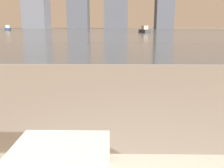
# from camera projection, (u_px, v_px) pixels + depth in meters

# --- Properties ---
(towel_stack) EXTENTS (0.28, 0.21, 0.12)m
(towel_stack) POSITION_uv_depth(u_px,v_px,m) (62.00, 163.00, 0.74)
(towel_stack) COLOR white
(towel_stack) RESTS_ON bathtub
(harbor_water) EXTENTS (180.00, 110.00, 0.01)m
(harbor_water) POSITION_uv_depth(u_px,v_px,m) (116.00, 31.00, 60.43)
(harbor_water) COLOR slate
(harbor_water) RESTS_ON ground_plane
(harbor_boat_0) EXTENTS (1.75, 3.13, 1.11)m
(harbor_boat_0) POSITION_uv_depth(u_px,v_px,m) (145.00, 30.00, 39.67)
(harbor_boat_0) COLOR #2D2D33
(harbor_boat_0) RESTS_ON harbor_water
(harbor_boat_3) EXTENTS (2.10, 3.58, 1.27)m
(harbor_boat_3) POSITION_uv_depth(u_px,v_px,m) (8.00, 29.00, 63.07)
(harbor_boat_3) COLOR navy
(harbor_boat_3) RESTS_ON harbor_water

